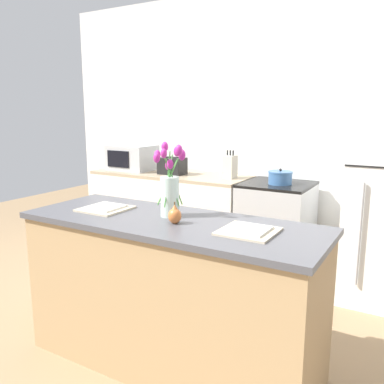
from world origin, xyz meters
TOP-DOWN VIEW (x-y plane):
  - ground_plane at (0.00, 0.00)m, footprint 10.00×10.00m
  - back_wall at (0.00, 2.00)m, footprint 5.20×0.08m
  - kitchen_island at (0.00, 0.00)m, footprint 1.80×0.66m
  - back_counter at (-1.06, 1.60)m, footprint 1.68×0.60m
  - stove_range at (0.10, 1.60)m, footprint 0.60×0.61m
  - flower_vase at (-0.04, 0.07)m, footprint 0.18×0.17m
  - pear_figurine at (0.07, -0.05)m, footprint 0.08×0.08m
  - plate_setting_left at (-0.49, -0.01)m, footprint 0.28×0.28m
  - plate_setting_right at (0.49, -0.01)m, footprint 0.28×0.28m
  - toaster at (-1.00, 1.56)m, footprint 0.28×0.18m
  - cooking_pot at (0.14, 1.56)m, footprint 0.21×0.21m
  - microwave at (-1.56, 1.60)m, footprint 0.48×0.37m
  - knife_block at (-0.38, 1.62)m, footprint 0.10×0.14m

SIDE VIEW (x-z plane):
  - ground_plane at x=0.00m, z-range 0.00..0.00m
  - stove_range at x=0.10m, z-range 0.00..0.90m
  - back_counter at x=-1.06m, z-range 0.00..0.90m
  - kitchen_island at x=0.00m, z-range 0.00..0.92m
  - plate_setting_left at x=-0.49m, z-range 0.91..0.94m
  - plate_setting_right at x=0.49m, z-range 0.91..0.94m
  - cooking_pot at x=0.14m, z-range 0.88..1.02m
  - pear_figurine at x=0.07m, z-range 0.90..1.03m
  - toaster at x=-1.00m, z-range 0.89..1.07m
  - knife_block at x=-0.38m, z-range 0.87..1.14m
  - microwave at x=-1.56m, z-range 0.90..1.17m
  - flower_vase at x=-0.04m, z-range 0.87..1.31m
  - back_wall at x=0.00m, z-range 0.00..2.70m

